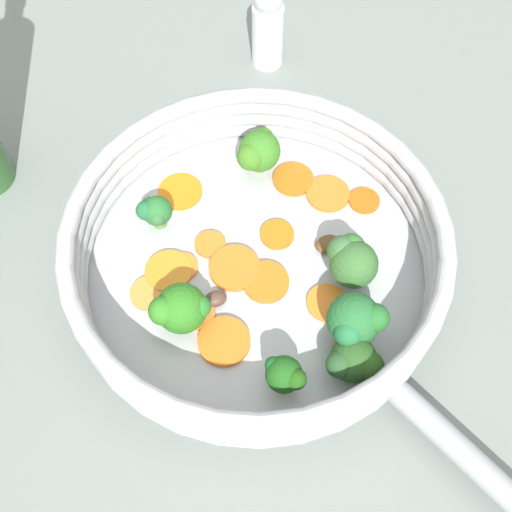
# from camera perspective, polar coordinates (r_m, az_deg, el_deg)

# --- Properties ---
(ground_plane) EXTENTS (4.00, 4.00, 0.00)m
(ground_plane) POSITION_cam_1_polar(r_m,az_deg,el_deg) (0.56, 0.00, -1.56)
(ground_plane) COLOR slate
(skillet) EXTENTS (0.32, 0.32, 0.01)m
(skillet) POSITION_cam_1_polar(r_m,az_deg,el_deg) (0.55, 0.00, -1.18)
(skillet) COLOR #B2B5B7
(skillet) RESTS_ON ground_plane
(skillet_rim_wall) EXTENTS (0.33, 0.33, 0.06)m
(skillet_rim_wall) POSITION_cam_1_polar(r_m,az_deg,el_deg) (0.52, 0.00, 0.86)
(skillet_rim_wall) COLOR #B7B7BE
(skillet_rim_wall) RESTS_ON skillet
(skillet_handle) EXTENTS (0.17, 0.06, 0.02)m
(skillet_handle) POSITION_cam_1_polar(r_m,az_deg,el_deg) (0.50, 20.11, -18.08)
(skillet_handle) COLOR #999B9E
(skillet_handle) RESTS_ON skillet
(skillet_rivet_left) EXTENTS (0.01, 0.01, 0.01)m
(skillet_rivet_left) POSITION_cam_1_polar(r_m,az_deg,el_deg) (0.49, 8.24, -14.43)
(skillet_rivet_left) COLOR #B4B8B9
(skillet_rivet_left) RESTS_ON skillet
(skillet_rivet_right) EXTENTS (0.01, 0.01, 0.01)m
(skillet_rivet_right) POSITION_cam_1_polar(r_m,az_deg,el_deg) (0.52, 14.57, -8.11)
(skillet_rivet_right) COLOR #B6B8B7
(skillet_rivet_right) RESTS_ON skillet
(carrot_slice_0) EXTENTS (0.05, 0.05, 0.01)m
(carrot_slice_0) POSITION_cam_1_polar(r_m,az_deg,el_deg) (0.54, -2.07, -1.13)
(carrot_slice_0) COLOR orange
(carrot_slice_0) RESTS_ON skillet
(carrot_slice_1) EXTENTS (0.06, 0.06, 0.00)m
(carrot_slice_1) POSITION_cam_1_polar(r_m,az_deg,el_deg) (0.59, 6.87, 5.91)
(carrot_slice_1) COLOR orange
(carrot_slice_1) RESTS_ON skillet
(carrot_slice_2) EXTENTS (0.05, 0.05, 0.00)m
(carrot_slice_2) POSITION_cam_1_polar(r_m,az_deg,el_deg) (0.55, -8.33, -1.43)
(carrot_slice_2) COLOR orange
(carrot_slice_2) RESTS_ON skillet
(carrot_slice_3) EXTENTS (0.04, 0.04, 0.00)m
(carrot_slice_3) POSITION_cam_1_polar(r_m,az_deg,el_deg) (0.52, -5.56, -5.45)
(carrot_slice_3) COLOR orange
(carrot_slice_3) RESTS_ON skillet
(carrot_slice_4) EXTENTS (0.04, 0.04, 0.00)m
(carrot_slice_4) POSITION_cam_1_polar(r_m,az_deg,el_deg) (0.55, -7.05, -1.03)
(carrot_slice_4) COLOR orange
(carrot_slice_4) RESTS_ON skillet
(carrot_slice_5) EXTENTS (0.06, 0.06, 0.01)m
(carrot_slice_5) POSITION_cam_1_polar(r_m,az_deg,el_deg) (0.51, -3.06, -8.12)
(carrot_slice_5) COLOR orange
(carrot_slice_5) RESTS_ON skillet
(carrot_slice_6) EXTENTS (0.04, 0.04, 0.00)m
(carrot_slice_6) POSITION_cam_1_polar(r_m,az_deg,el_deg) (0.56, 1.83, 2.17)
(carrot_slice_6) COLOR orange
(carrot_slice_6) RESTS_ON skillet
(carrot_slice_7) EXTENTS (0.06, 0.06, 0.00)m
(carrot_slice_7) POSITION_cam_1_polar(r_m,az_deg,el_deg) (0.60, -7.24, 6.11)
(carrot_slice_7) COLOR orange
(carrot_slice_7) RESTS_ON skillet
(carrot_slice_8) EXTENTS (0.04, 0.04, 0.00)m
(carrot_slice_8) POSITION_cam_1_polar(r_m,az_deg,el_deg) (0.54, -10.09, -3.48)
(carrot_slice_8) COLOR orange
(carrot_slice_8) RESTS_ON skillet
(carrot_slice_9) EXTENTS (0.05, 0.05, 0.00)m
(carrot_slice_9) POSITION_cam_1_polar(r_m,az_deg,el_deg) (0.60, 3.57, 7.32)
(carrot_slice_9) COLOR orange
(carrot_slice_9) RESTS_ON skillet
(carrot_slice_10) EXTENTS (0.04, 0.04, 0.00)m
(carrot_slice_10) POSITION_cam_1_polar(r_m,az_deg,el_deg) (0.59, 10.26, 5.21)
(carrot_slice_10) COLOR #E35C13
(carrot_slice_10) RESTS_ON skillet
(carrot_slice_11) EXTENTS (0.06, 0.06, 0.01)m
(carrot_slice_11) POSITION_cam_1_polar(r_m,az_deg,el_deg) (0.54, 0.96, -2.48)
(carrot_slice_11) COLOR orange
(carrot_slice_11) RESTS_ON skillet
(carrot_slice_12) EXTENTS (0.05, 0.05, 0.00)m
(carrot_slice_12) POSITION_cam_1_polar(r_m,az_deg,el_deg) (0.53, 6.60, -4.70)
(carrot_slice_12) COLOR orange
(carrot_slice_12) RESTS_ON skillet
(carrot_slice_13) EXTENTS (0.04, 0.04, 0.00)m
(carrot_slice_13) POSITION_cam_1_polar(r_m,az_deg,el_deg) (0.56, -4.39, 1.12)
(carrot_slice_13) COLOR orange
(carrot_slice_13) RESTS_ON skillet
(broccoli_floret_0) EXTENTS (0.04, 0.05, 0.05)m
(broccoli_floret_0) POSITION_cam_1_polar(r_m,az_deg,el_deg) (0.59, 0.22, 9.96)
(broccoli_floret_0) COLOR #7D9E5A
(broccoli_floret_0) RESTS_ON skillet
(broccoli_floret_1) EXTENTS (0.05, 0.05, 0.06)m
(broccoli_floret_1) POSITION_cam_1_polar(r_m,az_deg,el_deg) (0.49, 9.44, -6.08)
(broccoli_floret_1) COLOR #76954D
(broccoli_floret_1) RESTS_ON skillet
(broccoli_floret_2) EXTENTS (0.04, 0.05, 0.05)m
(broccoli_floret_2) POSITION_cam_1_polar(r_m,az_deg,el_deg) (0.50, -7.35, -5.03)
(broccoli_floret_2) COLOR #698556
(broccoli_floret_2) RESTS_ON skillet
(broccoli_floret_3) EXTENTS (0.05, 0.05, 0.05)m
(broccoli_floret_3) POSITION_cam_1_polar(r_m,az_deg,el_deg) (0.52, 8.96, -0.27)
(broccoli_floret_3) COLOR #659650
(broccoli_floret_3) RESTS_ON skillet
(broccoli_floret_4) EXTENTS (0.04, 0.04, 0.04)m
(broccoli_floret_4) POSITION_cam_1_polar(r_m,az_deg,el_deg) (0.49, 9.30, -9.85)
(broccoli_floret_4) COLOR olive
(broccoli_floret_4) RESTS_ON skillet
(broccoli_floret_5) EXTENTS (0.03, 0.03, 0.04)m
(broccoli_floret_5) POSITION_cam_1_polar(r_m,az_deg,el_deg) (0.56, -9.62, 4.21)
(broccoli_floret_5) COLOR #618B4F
(broccoli_floret_5) RESTS_ON skillet
(broccoli_floret_6) EXTENTS (0.04, 0.03, 0.04)m
(broccoli_floret_6) POSITION_cam_1_polar(r_m,az_deg,el_deg) (0.47, 2.80, -11.29)
(broccoli_floret_6) COLOR #85AF61
(broccoli_floret_6) RESTS_ON skillet
(mushroom_piece_0) EXTENTS (0.03, 0.03, 0.01)m
(mushroom_piece_0) POSITION_cam_1_polar(r_m,az_deg,el_deg) (0.56, 6.80, 1.17)
(mushroom_piece_0) COLOR brown
(mushroom_piece_0) RESTS_ON skillet
(mushroom_piece_1) EXTENTS (0.02, 0.02, 0.01)m
(mushroom_piece_1) POSITION_cam_1_polar(r_m,az_deg,el_deg) (0.53, -3.87, -4.09)
(mushroom_piece_1) COLOR brown
(mushroom_piece_1) RESTS_ON skillet
(salt_shaker) EXTENTS (0.04, 0.04, 0.10)m
(salt_shaker) POSITION_cam_1_polar(r_m,az_deg,el_deg) (0.71, 1.13, 20.98)
(salt_shaker) COLOR white
(salt_shaker) RESTS_ON ground_plane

